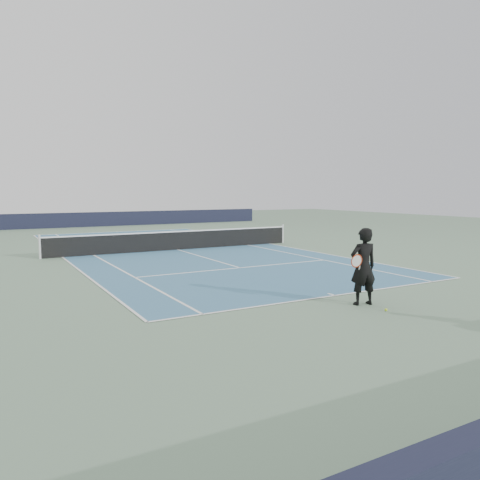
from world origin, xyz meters
TOP-DOWN VIEW (x-y plane):
  - ground at (0.00, 0.00)m, footprint 80.00×80.00m
  - court_surface at (0.00, 0.00)m, footprint 10.97×23.77m
  - tennis_net at (0.00, 0.00)m, footprint 12.90×0.10m
  - windscreen_far at (0.00, 17.88)m, footprint 30.00×0.25m
  - tennis_player at (-0.06, -13.01)m, footprint 0.88×0.69m
  - tennis_ball at (-0.03, -13.80)m, footprint 0.07×0.07m

SIDE VIEW (x-z plane):
  - ground at x=0.00m, z-range 0.00..0.00m
  - court_surface at x=0.00m, z-range 0.00..0.01m
  - tennis_ball at x=-0.03m, z-range 0.00..0.07m
  - tennis_net at x=0.00m, z-range -0.03..1.04m
  - windscreen_far at x=0.00m, z-range 0.00..1.20m
  - tennis_player at x=-0.06m, z-range 0.00..2.01m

